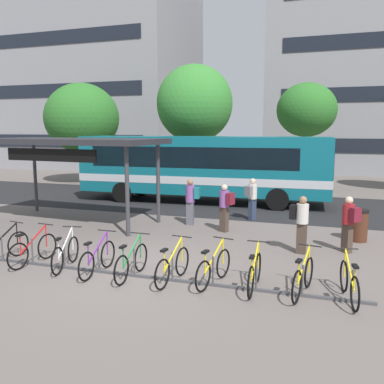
% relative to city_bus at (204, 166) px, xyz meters
% --- Properties ---
extents(ground, '(200.00, 200.00, 0.00)m').
position_rel_city_bus_xyz_m(ground, '(1.38, -10.20, -1.78)').
color(ground, '#6B605B').
extents(bus_lane_asphalt, '(80.00, 7.20, 0.01)m').
position_rel_city_bus_xyz_m(bus_lane_asphalt, '(1.38, -0.00, -1.77)').
color(bus_lane_asphalt, '#232326').
rests_on(bus_lane_asphalt, ground).
extents(city_bus, '(12.12, 3.10, 3.20)m').
position_rel_city_bus_xyz_m(city_bus, '(0.00, 0.00, 0.00)').
color(city_bus, '#0F6070').
rests_on(city_bus, ground).
extents(bike_rack, '(9.85, 0.18, 0.70)m').
position_rel_city_bus_xyz_m(bike_rack, '(1.97, -10.55, -1.68)').
color(bike_rack, '#47474C').
rests_on(bike_rack, ground).
extents(parked_bicycle_black_0, '(0.52, 1.70, 0.99)m').
position_rel_city_bus_xyz_m(parked_bicycle_black_0, '(-2.46, -10.58, -1.39)').
color(parked_bicycle_black_0, black).
rests_on(parked_bicycle_black_0, ground).
extents(parked_bicycle_red_1, '(0.52, 1.72, 0.99)m').
position_rel_city_bus_xyz_m(parked_bicycle_red_1, '(-1.48, -10.54, -1.39)').
color(parked_bicycle_red_1, black).
rests_on(parked_bicycle_red_1, ground).
extents(parked_bicycle_white_2, '(0.58, 1.69, 0.99)m').
position_rel_city_bus_xyz_m(parked_bicycle_white_2, '(-0.46, -10.55, -1.39)').
color(parked_bicycle_white_2, black).
rests_on(parked_bicycle_white_2, ground).
extents(parked_bicycle_purple_3, '(0.52, 1.72, 0.99)m').
position_rel_city_bus_xyz_m(parked_bicycle_purple_3, '(0.54, -10.66, -1.39)').
color(parked_bicycle_purple_3, black).
rests_on(parked_bicycle_purple_3, ground).
extents(parked_bicycle_green_4, '(0.52, 1.72, 0.99)m').
position_rel_city_bus_xyz_m(parked_bicycle_green_4, '(1.45, -10.64, -1.39)').
color(parked_bicycle_green_4, black).
rests_on(parked_bicycle_green_4, ground).
extents(parked_bicycle_yellow_5, '(0.52, 1.72, 0.99)m').
position_rel_city_bus_xyz_m(parked_bicycle_yellow_5, '(2.49, -10.59, -1.39)').
color(parked_bicycle_yellow_5, black).
rests_on(parked_bicycle_yellow_5, ground).
extents(parked_bicycle_yellow_6, '(0.54, 1.70, 0.99)m').
position_rel_city_bus_xyz_m(parked_bicycle_yellow_6, '(3.43, -10.42, -1.39)').
color(parked_bicycle_yellow_6, black).
rests_on(parked_bicycle_yellow_6, ground).
extents(parked_bicycle_yellow_7, '(0.52, 1.72, 0.99)m').
position_rel_city_bus_xyz_m(parked_bicycle_yellow_7, '(4.38, -10.46, -1.39)').
color(parked_bicycle_yellow_7, black).
rests_on(parked_bicycle_yellow_7, ground).
extents(parked_bicycle_yellow_8, '(0.52, 1.70, 0.99)m').
position_rel_city_bus_xyz_m(parked_bicycle_yellow_8, '(5.42, -10.42, -1.39)').
color(parked_bicycle_yellow_8, black).
rests_on(parked_bicycle_yellow_8, ground).
extents(parked_bicycle_yellow_9, '(0.52, 1.70, 0.99)m').
position_rel_city_bus_xyz_m(parked_bicycle_yellow_9, '(6.35, -10.42, -1.39)').
color(parked_bicycle_yellow_9, black).
rests_on(parked_bicycle_yellow_9, ground).
extents(transit_shelter, '(6.93, 3.47, 3.20)m').
position_rel_city_bus_xyz_m(transit_shelter, '(-3.36, -5.83, 1.23)').
color(transit_shelter, '#38383D').
rests_on(transit_shelter, ground).
extents(commuter_maroon_pack_0, '(0.58, 0.59, 1.65)m').
position_rel_city_bus_xyz_m(commuter_maroon_pack_0, '(6.44, -6.80, -0.83)').
color(commuter_maroon_pack_0, '#47382D').
rests_on(commuter_maroon_pack_0, ground).
extents(commuter_black_pack_1, '(0.56, 0.39, 1.67)m').
position_rel_city_bus_xyz_m(commuter_black_pack_1, '(5.13, -7.29, -0.81)').
color(commuter_black_pack_1, '#47382D').
rests_on(commuter_black_pack_1, ground).
extents(commuter_teal_pack_2, '(0.54, 0.37, 1.71)m').
position_rel_city_bus_xyz_m(commuter_teal_pack_2, '(1.00, -4.86, -0.79)').
color(commuter_teal_pack_2, '#565660').
rests_on(commuter_teal_pack_2, ground).
extents(commuter_maroon_pack_4, '(0.60, 0.49, 1.67)m').
position_rel_city_bus_xyz_m(commuter_maroon_pack_4, '(2.46, -5.52, -0.81)').
color(commuter_maroon_pack_4, '#47382D').
rests_on(commuter_maroon_pack_4, ground).
extents(commuter_grey_pack_5, '(0.51, 0.60, 1.65)m').
position_rel_city_bus_xyz_m(commuter_grey_pack_5, '(3.00, -3.34, -0.82)').
color(commuter_grey_pack_5, '#2D3851').
rests_on(commuter_grey_pack_5, ground).
extents(trash_bin, '(0.55, 0.55, 1.03)m').
position_rel_city_bus_xyz_m(trash_bin, '(6.81, -5.34, -1.26)').
color(trash_bin, '#4C2819').
rests_on(trash_bin, ground).
extents(street_tree_0, '(4.54, 4.54, 7.37)m').
position_rel_city_bus_xyz_m(street_tree_0, '(-2.06, 4.82, 3.28)').
color(street_tree_0, brown).
rests_on(street_tree_0, ground).
extents(street_tree_1, '(4.80, 4.80, 6.52)m').
position_rel_city_bus_xyz_m(street_tree_1, '(-9.69, 4.50, 2.49)').
color(street_tree_1, brown).
rests_on(street_tree_1, ground).
extents(street_tree_2, '(3.70, 3.70, 6.42)m').
position_rel_city_bus_xyz_m(street_tree_2, '(4.25, 8.00, 2.95)').
color(street_tree_2, brown).
rests_on(street_tree_2, ground).
extents(building_left_wing, '(22.39, 11.91, 17.02)m').
position_rel_city_bus_xyz_m(building_left_wing, '(-18.36, 17.10, 6.74)').
color(building_left_wing, gray).
rests_on(building_left_wing, ground).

